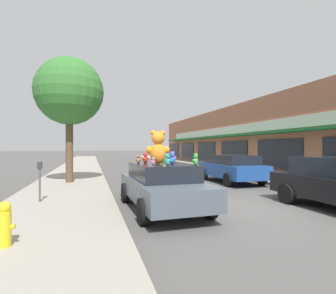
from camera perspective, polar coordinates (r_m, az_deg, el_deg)
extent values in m
plane|color=#514F4C|center=(8.62, 16.56, -12.66)|extent=(260.00, 260.00, 0.00)
cube|color=gray|center=(7.36, -24.36, -14.29)|extent=(3.48, 90.00, 0.15)
cube|color=#9E6047|center=(26.93, 25.06, 1.90)|extent=(11.86, 39.48, 5.56)
cube|color=#19662D|center=(23.17, 12.99, 2.35)|extent=(1.05, 33.17, 0.12)
cube|color=silver|center=(23.44, 14.01, 3.67)|extent=(0.08, 31.59, 0.70)
cube|color=black|center=(18.75, 22.79, -1.50)|extent=(0.06, 4.29, 2.00)
cube|color=black|center=(23.40, 14.03, -1.20)|extent=(0.06, 4.29, 2.00)
cube|color=black|center=(28.41, 8.26, -0.99)|extent=(0.06, 4.29, 2.00)
cube|color=black|center=(33.61, 4.25, -0.83)|extent=(0.06, 4.29, 2.00)
cube|color=black|center=(38.94, 1.32, -0.72)|extent=(0.06, 4.29, 2.00)
cube|color=#4C5660|center=(8.00, -1.30, -9.12)|extent=(1.97, 4.49, 0.59)
cube|color=black|center=(7.94, -1.30, -5.34)|extent=(1.69, 2.49, 0.47)
cylinder|color=black|center=(9.18, -9.31, -9.79)|extent=(0.22, 0.66, 0.66)
cylinder|color=black|center=(9.62, 1.50, -9.34)|extent=(0.22, 0.66, 0.66)
cylinder|color=black|center=(6.53, -5.48, -13.83)|extent=(0.22, 0.66, 0.66)
cylinder|color=black|center=(7.14, 9.13, -12.64)|extent=(0.22, 0.66, 0.66)
ellipsoid|color=orange|center=(7.78, -2.19, -1.42)|extent=(0.52, 0.45, 0.62)
sphere|color=orange|center=(7.78, -2.19, 1.94)|extent=(0.43, 0.43, 0.39)
sphere|color=orange|center=(7.81, -1.16, 3.06)|extent=(0.18, 0.18, 0.16)
sphere|color=orange|center=(7.77, -3.23, 3.08)|extent=(0.18, 0.18, 0.16)
sphere|color=#FFBA41|center=(7.95, -2.36, 1.73)|extent=(0.16, 0.16, 0.15)
sphere|color=orange|center=(7.85, -0.42, -0.62)|extent=(0.25, 0.25, 0.23)
sphere|color=orange|center=(7.78, -4.05, -0.62)|extent=(0.25, 0.25, 0.23)
ellipsoid|color=yellow|center=(8.73, -1.00, -2.78)|extent=(0.16, 0.16, 0.16)
sphere|color=yellow|center=(8.72, -1.00, -2.01)|extent=(0.14, 0.14, 0.10)
sphere|color=yellow|center=(8.75, -0.92, -1.75)|extent=(0.06, 0.06, 0.04)
sphere|color=yellow|center=(8.69, -1.08, -1.76)|extent=(0.06, 0.06, 0.04)
sphere|color=#FFFF4D|center=(8.74, -1.27, -2.05)|extent=(0.05, 0.05, 0.04)
sphere|color=yellow|center=(8.79, -0.91, -2.58)|extent=(0.08, 0.08, 0.06)
sphere|color=yellow|center=(8.67, -1.20, -2.62)|extent=(0.08, 0.08, 0.06)
ellipsoid|color=purple|center=(9.08, 0.99, -2.48)|extent=(0.21, 0.19, 0.22)
sphere|color=purple|center=(9.08, 0.99, -1.46)|extent=(0.18, 0.18, 0.14)
sphere|color=purple|center=(9.07, 1.31, -1.12)|extent=(0.07, 0.07, 0.06)
sphere|color=purple|center=(9.08, 0.68, -1.12)|extent=(0.07, 0.07, 0.06)
sphere|color=#BA67ED|center=(9.14, 1.01, -1.51)|extent=(0.07, 0.07, 0.05)
sphere|color=purple|center=(9.09, 1.55, -2.24)|extent=(0.10, 0.10, 0.08)
sphere|color=purple|center=(9.10, 0.44, -2.24)|extent=(0.10, 0.10, 0.08)
ellipsoid|color=teal|center=(7.00, -0.06, -3.27)|extent=(0.20, 0.21, 0.21)
sphere|color=teal|center=(7.00, -0.06, -2.01)|extent=(0.18, 0.18, 0.13)
sphere|color=teal|center=(6.96, 0.23, -1.60)|extent=(0.08, 0.08, 0.06)
sphere|color=teal|center=(7.03, -0.36, -1.58)|extent=(0.08, 0.08, 0.06)
sphere|color=#47CDC6|center=(7.04, 0.24, -2.06)|extent=(0.07, 0.07, 0.05)
sphere|color=teal|center=(6.96, 0.52, -2.99)|extent=(0.11, 0.11, 0.08)
sphere|color=teal|center=(7.07, -0.51, -2.94)|extent=(0.11, 0.11, 0.08)
ellipsoid|color=blue|center=(7.78, 0.99, -2.93)|extent=(0.21, 0.21, 0.21)
sphere|color=blue|center=(7.77, 0.99, -1.77)|extent=(0.19, 0.19, 0.13)
sphere|color=blue|center=(7.74, 1.27, -1.39)|extent=(0.08, 0.08, 0.06)
sphere|color=blue|center=(7.80, 0.71, -1.38)|extent=(0.08, 0.08, 0.06)
sphere|color=#548DFF|center=(7.82, 1.25, -1.82)|extent=(0.07, 0.07, 0.05)
sphere|color=blue|center=(7.74, 1.54, -2.67)|extent=(0.11, 0.11, 0.08)
sphere|color=blue|center=(7.84, 0.55, -2.63)|extent=(0.11, 0.11, 0.08)
ellipsoid|color=pink|center=(7.39, -3.22, -3.39)|extent=(0.13, 0.13, 0.13)
sphere|color=pink|center=(7.39, -3.22, -2.64)|extent=(0.12, 0.12, 0.08)
sphere|color=pink|center=(7.41, -3.07, -2.38)|extent=(0.05, 0.05, 0.04)
sphere|color=pink|center=(7.36, -3.37, -2.39)|extent=(0.05, 0.05, 0.04)
sphere|color=#FFA3DA|center=(7.41, -3.43, -2.67)|extent=(0.04, 0.04, 0.03)
sphere|color=pink|center=(7.43, -3.00, -3.19)|extent=(0.07, 0.07, 0.05)
sphere|color=pink|center=(7.35, -3.53, -3.23)|extent=(0.07, 0.07, 0.05)
ellipsoid|color=red|center=(8.26, -4.95, -2.79)|extent=(0.20, 0.19, 0.20)
sphere|color=red|center=(8.25, -4.95, -1.76)|extent=(0.17, 0.17, 0.13)
sphere|color=red|center=(8.28, -4.70, -1.41)|extent=(0.07, 0.07, 0.05)
sphere|color=red|center=(8.22, -5.19, -1.42)|extent=(0.07, 0.07, 0.05)
sphere|color=#FF4741|center=(8.29, -5.19, -1.80)|extent=(0.07, 0.07, 0.05)
sphere|color=red|center=(8.32, -4.57, -2.53)|extent=(0.10, 0.10, 0.07)
sphere|color=red|center=(8.21, -5.44, -2.56)|extent=(0.10, 0.10, 0.07)
ellipsoid|color=olive|center=(8.12, -6.47, -2.96)|extent=(0.17, 0.17, 0.17)
sphere|color=olive|center=(8.11, -6.47, -2.08)|extent=(0.15, 0.15, 0.11)
sphere|color=olive|center=(8.09, -6.26, -1.79)|extent=(0.06, 0.06, 0.05)
sphere|color=olive|center=(8.14, -6.67, -1.78)|extent=(0.06, 0.06, 0.05)
sphere|color=tan|center=(8.15, -6.25, -2.11)|extent=(0.06, 0.06, 0.04)
sphere|color=olive|center=(8.08, -6.06, -2.76)|extent=(0.09, 0.09, 0.06)
sphere|color=olive|center=(8.17, -6.77, -2.73)|extent=(0.09, 0.09, 0.06)
ellipsoid|color=green|center=(7.19, 6.02, -3.20)|extent=(0.20, 0.20, 0.20)
sphere|color=green|center=(7.18, 6.02, -2.00)|extent=(0.18, 0.18, 0.13)
sphere|color=green|center=(7.22, 6.22, -1.59)|extent=(0.08, 0.08, 0.05)
sphere|color=green|center=(7.14, 5.81, -1.61)|extent=(0.08, 0.08, 0.05)
sphere|color=#5ADA6D|center=(7.21, 5.65, -2.06)|extent=(0.07, 0.07, 0.05)
sphere|color=green|center=(7.26, 6.30, -2.89)|extent=(0.10, 0.10, 0.07)
sphere|color=green|center=(7.12, 5.57, -2.94)|extent=(0.10, 0.10, 0.07)
cylinder|color=black|center=(9.70, 24.42, -9.26)|extent=(0.20, 0.66, 0.66)
cylinder|color=black|center=(10.94, 31.60, -8.21)|extent=(0.20, 0.66, 0.66)
cube|color=#1E4793|center=(14.39, 13.54, -4.89)|extent=(1.92, 4.35, 0.67)
cube|color=black|center=(14.35, 13.54, -2.63)|extent=(1.69, 3.05, 0.47)
cylinder|color=black|center=(15.19, 7.88, -5.90)|extent=(0.20, 0.66, 0.66)
cylinder|color=black|center=(16.05, 14.06, -5.58)|extent=(0.20, 0.66, 0.66)
cylinder|color=black|center=(12.79, 12.88, -7.01)|extent=(0.20, 0.66, 0.66)
cylinder|color=black|center=(13.81, 19.77, -6.49)|extent=(0.20, 0.66, 0.66)
cylinder|color=brown|center=(13.83, -20.67, -0.81)|extent=(0.35, 0.35, 3.09)
sphere|color=#33702D|center=(14.10, -20.67, 11.29)|extent=(3.32, 3.32, 3.32)
cylinder|color=yellow|center=(5.58, -32.06, -14.89)|extent=(0.22, 0.22, 0.62)
sphere|color=yellow|center=(5.49, -32.06, -11.09)|extent=(0.21, 0.21, 0.21)
cylinder|color=yellow|center=(5.54, -30.87, -14.66)|extent=(0.10, 0.09, 0.09)
cylinder|color=#4C4C51|center=(9.33, -26.14, -7.50)|extent=(0.06, 0.06, 1.05)
cube|color=#2D2D33|center=(9.27, -26.14, -3.60)|extent=(0.14, 0.10, 0.22)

